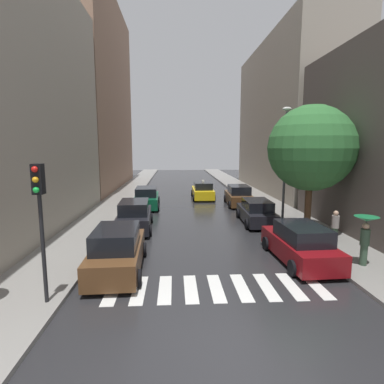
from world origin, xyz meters
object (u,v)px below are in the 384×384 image
(parked_car_left_second, at_px, (135,216))
(pedestrian_near_tree, at_px, (335,226))
(street_tree_right, at_px, (311,148))
(traffic_light_left_corner, at_px, (40,203))
(parked_car_right_third, at_px, (239,196))
(taxi_midroad, at_px, (203,191))
(parked_car_right_nearest, at_px, (300,244))
(pedestrian_by_kerb, at_px, (366,231))
(parked_car_left_third, at_px, (147,198))
(parked_car_right_second, at_px, (256,212))
(lamp_post_right, at_px, (285,157))
(parked_car_left_nearest, at_px, (117,251))

(parked_car_left_second, relative_size, pedestrian_near_tree, 2.86)
(street_tree_right, height_order, traffic_light_left_corner, street_tree_right)
(parked_car_right_third, height_order, taxi_midroad, taxi_midroad)
(traffic_light_left_corner, bearing_deg, street_tree_right, 32.57)
(parked_car_right_third, bearing_deg, parked_car_right_nearest, -177.95)
(parked_car_left_second, xyz_separation_m, taxi_midroad, (5.11, 10.91, -0.06))
(parked_car_left_second, height_order, parked_car_right_third, parked_car_left_second)
(pedestrian_by_kerb, bearing_deg, parked_car_left_third, -124.79)
(traffic_light_left_corner, bearing_deg, parked_car_right_third, 59.99)
(parked_car_right_third, bearing_deg, street_tree_right, -165.05)
(parked_car_left_second, distance_m, pedestrian_near_tree, 11.04)
(parked_car_left_third, distance_m, parked_car_right_nearest, 14.62)
(pedestrian_by_kerb, bearing_deg, taxi_midroad, -145.63)
(parked_car_right_nearest, distance_m, pedestrian_by_kerb, 2.59)
(parked_car_left_second, bearing_deg, taxi_midroad, -27.85)
(parked_car_right_second, distance_m, lamp_post_right, 3.95)
(parked_car_left_nearest, height_order, pedestrian_by_kerb, pedestrian_by_kerb)
(parked_car_right_second, bearing_deg, parked_car_left_second, 99.76)
(taxi_midroad, distance_m, street_tree_right, 14.04)
(pedestrian_near_tree, bearing_deg, street_tree_right, -48.17)
(parked_car_left_nearest, xyz_separation_m, street_tree_right, (9.77, 4.66, 4.02))
(parked_car_left_nearest, height_order, pedestrian_near_tree, pedestrian_near_tree)
(pedestrian_near_tree, height_order, lamp_post_right, lamp_post_right)
(parked_car_right_nearest, bearing_deg, parked_car_right_third, -2.35)
(pedestrian_near_tree, distance_m, street_tree_right, 4.40)
(parked_car_left_third, relative_size, lamp_post_right, 0.66)
(parked_car_left_second, relative_size, parked_car_right_nearest, 1.01)
(parked_car_left_third, xyz_separation_m, pedestrian_by_kerb, (9.96, -13.36, 0.79))
(parked_car_left_third, distance_m, lamp_post_right, 11.49)
(parked_car_left_nearest, bearing_deg, traffic_light_left_corner, 145.26)
(pedestrian_near_tree, relative_size, traffic_light_left_corner, 0.39)
(parked_car_left_nearest, xyz_separation_m, pedestrian_by_kerb, (9.97, -0.29, 0.75))
(parked_car_left_second, xyz_separation_m, parked_car_left_third, (0.12, 6.77, -0.03))
(parked_car_right_nearest, relative_size, pedestrian_by_kerb, 2.33)
(taxi_midroad, bearing_deg, lamp_post_right, -156.44)
(pedestrian_by_kerb, bearing_deg, parked_car_left_nearest, -73.14)
(parked_car_right_third, relative_size, lamp_post_right, 0.63)
(parked_car_right_third, height_order, street_tree_right, street_tree_right)
(parked_car_right_nearest, bearing_deg, parked_car_left_nearest, 92.54)
(parked_car_left_third, relative_size, taxi_midroad, 1.05)
(parked_car_left_third, relative_size, parked_car_right_second, 1.02)
(taxi_midroad, xyz_separation_m, street_tree_right, (4.77, -12.56, 4.10))
(pedestrian_near_tree, relative_size, lamp_post_right, 0.23)
(parked_car_right_nearest, xyz_separation_m, lamp_post_right, (1.59, 6.63, 3.52))
(taxi_midroad, height_order, pedestrian_by_kerb, pedestrian_by_kerb)
(pedestrian_near_tree, height_order, street_tree_right, street_tree_right)
(parked_car_left_second, xyz_separation_m, traffic_light_left_corner, (-1.60, -8.98, 2.46))
(parked_car_right_second, bearing_deg, traffic_light_left_corner, 138.90)
(pedestrian_near_tree, bearing_deg, taxi_midroad, -42.13)
(parked_car_left_third, distance_m, traffic_light_left_corner, 16.04)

